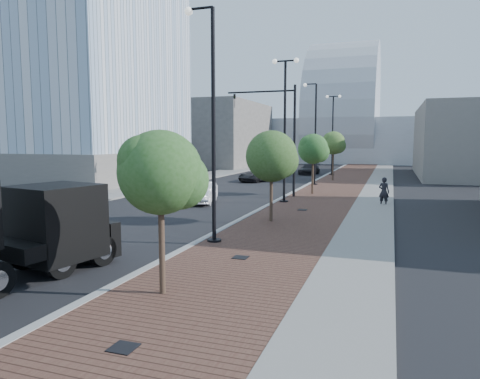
% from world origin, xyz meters
% --- Properties ---
extents(sidewalk, '(7.00, 140.00, 0.12)m').
position_xyz_m(sidewalk, '(3.50, 40.00, 0.06)').
color(sidewalk, '#4C2D23').
rests_on(sidewalk, ground).
extents(concrete_strip, '(2.40, 140.00, 0.13)m').
position_xyz_m(concrete_strip, '(6.20, 40.00, 0.07)').
color(concrete_strip, slate).
rests_on(concrete_strip, ground).
extents(curb, '(0.30, 140.00, 0.14)m').
position_xyz_m(curb, '(0.00, 40.00, 0.07)').
color(curb, gray).
rests_on(curb, ground).
extents(west_sidewalk, '(4.00, 140.00, 0.12)m').
position_xyz_m(west_sidewalk, '(-13.00, 40.00, 0.06)').
color(west_sidewalk, slate).
rests_on(west_sidewalk, ground).
extents(white_sedan, '(2.42, 4.40, 1.37)m').
position_xyz_m(white_sedan, '(-4.57, 20.58, 0.69)').
color(white_sedan, silver).
rests_on(white_sedan, ground).
extents(dark_car_mid, '(3.36, 4.84, 1.23)m').
position_xyz_m(dark_car_mid, '(-5.58, 36.24, 0.61)').
color(dark_car_mid, black).
rests_on(dark_car_mid, ground).
extents(dark_car_far, '(2.23, 4.54, 1.27)m').
position_xyz_m(dark_car_far, '(-2.28, 47.41, 0.63)').
color(dark_car_far, black).
rests_on(dark_car_far, ground).
extents(pedestrian, '(0.77, 0.62, 1.83)m').
position_xyz_m(pedestrian, '(6.79, 22.97, 0.91)').
color(pedestrian, black).
rests_on(pedestrian, ground).
extents(streetlight_1, '(1.44, 0.56, 9.21)m').
position_xyz_m(streetlight_1, '(0.49, 10.00, 4.34)').
color(streetlight_1, black).
rests_on(streetlight_1, ground).
extents(streetlight_2, '(1.72, 0.56, 9.28)m').
position_xyz_m(streetlight_2, '(0.60, 22.00, 4.82)').
color(streetlight_2, black).
rests_on(streetlight_2, ground).
extents(streetlight_3, '(1.44, 0.56, 9.21)m').
position_xyz_m(streetlight_3, '(0.49, 34.00, 4.34)').
color(streetlight_3, black).
rests_on(streetlight_3, ground).
extents(streetlight_4, '(1.72, 0.56, 9.28)m').
position_xyz_m(streetlight_4, '(0.60, 46.00, 4.82)').
color(streetlight_4, black).
rests_on(streetlight_4, ground).
extents(traffic_mast, '(5.09, 0.20, 8.00)m').
position_xyz_m(traffic_mast, '(-0.30, 25.00, 4.98)').
color(traffic_mast, black).
rests_on(traffic_mast, ground).
extents(tree_0, '(2.25, 2.18, 4.40)m').
position_xyz_m(tree_0, '(1.65, 4.02, 3.29)').
color(tree_0, '#382619').
rests_on(tree_0, ground).
extents(tree_1, '(2.55, 2.53, 4.61)m').
position_xyz_m(tree_1, '(1.65, 15.02, 3.34)').
color(tree_1, '#382619').
rests_on(tree_1, ground).
extents(tree_2, '(2.32, 2.26, 4.61)m').
position_xyz_m(tree_2, '(1.65, 27.02, 3.47)').
color(tree_2, '#382619').
rests_on(tree_2, ground).
extents(tree_3, '(2.37, 2.32, 5.02)m').
position_xyz_m(tree_3, '(1.65, 39.02, 3.85)').
color(tree_3, '#382619').
rests_on(tree_3, ground).
extents(tower_podium, '(19.00, 19.00, 3.00)m').
position_xyz_m(tower_podium, '(-24.00, 32.00, 1.50)').
color(tower_podium, '#67635D').
rests_on(tower_podium, ground).
extents(convention_center, '(50.00, 30.00, 50.00)m').
position_xyz_m(convention_center, '(-2.00, 85.00, 6.00)').
color(convention_center, '#9FA3A8').
rests_on(convention_center, ground).
extents(commercial_block_nw, '(14.00, 20.00, 10.00)m').
position_xyz_m(commercial_block_nw, '(-20.00, 60.00, 5.00)').
color(commercial_block_nw, '#5E5A55').
rests_on(commercial_block_nw, ground).
extents(commercial_block_ne, '(12.00, 22.00, 8.00)m').
position_xyz_m(commercial_block_ne, '(16.00, 50.00, 4.00)').
color(commercial_block_ne, slate).
rests_on(commercial_block_ne, ground).
extents(utility_cover_0, '(0.50, 0.50, 0.02)m').
position_xyz_m(utility_cover_0, '(2.40, 1.00, 0.13)').
color(utility_cover_0, black).
rests_on(utility_cover_0, sidewalk).
extents(utility_cover_1, '(0.50, 0.50, 0.02)m').
position_xyz_m(utility_cover_1, '(2.40, 8.00, 0.13)').
color(utility_cover_1, black).
rests_on(utility_cover_1, sidewalk).
extents(utility_cover_2, '(0.50, 0.50, 0.02)m').
position_xyz_m(utility_cover_2, '(2.40, 19.00, 0.13)').
color(utility_cover_2, black).
rests_on(utility_cover_2, sidewalk).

